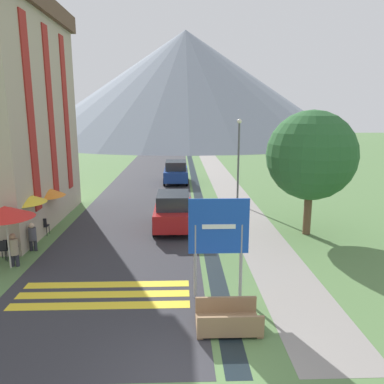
{
  "coord_description": "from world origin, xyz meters",
  "views": [
    {
      "loc": [
        -0.05,
        -6.98,
        5.65
      ],
      "look_at": [
        0.5,
        10.0,
        2.04
      ],
      "focal_mm": 35.0,
      "sensor_mm": 36.0,
      "label": 1
    }
  ],
  "objects_px": {
    "parked_car_near": "(173,211)",
    "cafe_chair_far_right": "(39,224)",
    "road_sign": "(219,234)",
    "parked_car_far": "(176,172)",
    "footbridge": "(228,321)",
    "streetlamp": "(239,155)",
    "cafe_chair_far_left": "(43,225)",
    "cafe_umbrella_rear_orange": "(43,191)",
    "cafe_umbrella_front_red": "(5,212)",
    "tree_by_path": "(311,156)",
    "cafe_chair_near_left": "(3,248)",
    "cafe_umbrella_middle_yellow": "(21,197)",
    "person_seated_far": "(32,235)",
    "person_seated_near": "(14,248)",
    "cafe_chair_near_right": "(10,247)"
  },
  "relations": [
    {
      "from": "road_sign",
      "to": "streetlamp",
      "type": "height_order",
      "value": "streetlamp"
    },
    {
      "from": "cafe_chair_far_left",
      "to": "person_seated_far",
      "type": "height_order",
      "value": "person_seated_far"
    },
    {
      "from": "footbridge",
      "to": "parked_car_near",
      "type": "bearing_deg",
      "value": 100.18
    },
    {
      "from": "cafe_chair_far_left",
      "to": "cafe_chair_far_right",
      "type": "xyz_separation_m",
      "value": [
        -0.23,
        0.14,
        0.0
      ]
    },
    {
      "from": "cafe_umbrella_middle_yellow",
      "to": "cafe_umbrella_rear_orange",
      "type": "height_order",
      "value": "cafe_umbrella_middle_yellow"
    },
    {
      "from": "streetlamp",
      "to": "cafe_umbrella_front_red",
      "type": "bearing_deg",
      "value": -136.03
    },
    {
      "from": "tree_by_path",
      "to": "parked_car_near",
      "type": "bearing_deg",
      "value": 170.56
    },
    {
      "from": "cafe_umbrella_front_red",
      "to": "cafe_umbrella_rear_orange",
      "type": "distance_m",
      "value": 4.88
    },
    {
      "from": "cafe_chair_far_left",
      "to": "tree_by_path",
      "type": "distance_m",
      "value": 12.82
    },
    {
      "from": "cafe_chair_far_right",
      "to": "person_seated_far",
      "type": "bearing_deg",
      "value": -75.28
    },
    {
      "from": "cafe_chair_far_left",
      "to": "cafe_umbrella_front_red",
      "type": "relative_size",
      "value": 0.36
    },
    {
      "from": "footbridge",
      "to": "person_seated_far",
      "type": "bearing_deg",
      "value": 140.87
    },
    {
      "from": "streetlamp",
      "to": "cafe_umbrella_middle_yellow",
      "type": "bearing_deg",
      "value": -145.65
    },
    {
      "from": "cafe_umbrella_middle_yellow",
      "to": "cafe_umbrella_rear_orange",
      "type": "xyz_separation_m",
      "value": [
        0.06,
        2.38,
        -0.22
      ]
    },
    {
      "from": "parked_car_near",
      "to": "cafe_chair_near_left",
      "type": "xyz_separation_m",
      "value": [
        -6.54,
        -3.96,
        -0.4
      ]
    },
    {
      "from": "road_sign",
      "to": "cafe_chair_far_right",
      "type": "relative_size",
      "value": 3.72
    },
    {
      "from": "cafe_umbrella_front_red",
      "to": "cafe_chair_far_right",
      "type": "bearing_deg",
      "value": 94.86
    },
    {
      "from": "cafe_chair_far_left",
      "to": "cafe_umbrella_rear_orange",
      "type": "relative_size",
      "value": 0.39
    },
    {
      "from": "parked_car_far",
      "to": "road_sign",
      "type": "bearing_deg",
      "value": -85.64
    },
    {
      "from": "streetlamp",
      "to": "person_seated_near",
      "type": "bearing_deg",
      "value": -136.23
    },
    {
      "from": "parked_car_near",
      "to": "person_seated_near",
      "type": "relative_size",
      "value": 3.09
    },
    {
      "from": "cafe_chair_near_left",
      "to": "person_seated_far",
      "type": "height_order",
      "value": "person_seated_far"
    },
    {
      "from": "person_seated_far",
      "to": "cafe_chair_near_left",
      "type": "bearing_deg",
      "value": -124.81
    },
    {
      "from": "parked_car_far",
      "to": "cafe_umbrella_front_red",
      "type": "distance_m",
      "value": 18.08
    },
    {
      "from": "parked_car_far",
      "to": "streetlamp",
      "type": "distance_m",
      "value": 8.72
    },
    {
      "from": "parked_car_near",
      "to": "cafe_chair_far_right",
      "type": "xyz_separation_m",
      "value": [
        -6.29,
        -0.76,
        -0.4
      ]
    },
    {
      "from": "cafe_chair_near_right",
      "to": "cafe_umbrella_rear_orange",
      "type": "relative_size",
      "value": 0.39
    },
    {
      "from": "footbridge",
      "to": "road_sign",
      "type": "bearing_deg",
      "value": 93.21
    },
    {
      "from": "road_sign",
      "to": "parked_car_far",
      "type": "relative_size",
      "value": 0.76
    },
    {
      "from": "cafe_umbrella_middle_yellow",
      "to": "person_seated_near",
      "type": "height_order",
      "value": "cafe_umbrella_middle_yellow"
    },
    {
      "from": "cafe_chair_near_right",
      "to": "footbridge",
      "type": "bearing_deg",
      "value": -31.07
    },
    {
      "from": "tree_by_path",
      "to": "cafe_umbrella_rear_orange",
      "type": "bearing_deg",
      "value": 174.46
    },
    {
      "from": "cafe_chair_near_left",
      "to": "cafe_umbrella_front_red",
      "type": "height_order",
      "value": "cafe_umbrella_front_red"
    },
    {
      "from": "cafe_chair_near_left",
      "to": "streetlamp",
      "type": "bearing_deg",
      "value": 38.94
    },
    {
      "from": "cafe_chair_far_right",
      "to": "cafe_chair_near_right",
      "type": "height_order",
      "value": "same"
    },
    {
      "from": "footbridge",
      "to": "person_seated_near",
      "type": "height_order",
      "value": "person_seated_near"
    },
    {
      "from": "footbridge",
      "to": "parked_car_near",
      "type": "xyz_separation_m",
      "value": [
        -1.6,
        8.91,
        0.68
      ]
    },
    {
      "from": "cafe_chair_near_left",
      "to": "streetlamp",
      "type": "distance_m",
      "value": 13.96
    },
    {
      "from": "cafe_umbrella_front_red",
      "to": "cafe_umbrella_rear_orange",
      "type": "xyz_separation_m",
      "value": [
        -0.39,
        4.85,
        -0.25
      ]
    },
    {
      "from": "cafe_chair_near_left",
      "to": "cafe_umbrella_middle_yellow",
      "type": "distance_m",
      "value": 2.39
    },
    {
      "from": "cafe_chair_near_left",
      "to": "cafe_umbrella_rear_orange",
      "type": "xyz_separation_m",
      "value": [
        0.19,
        4.14,
        1.39
      ]
    },
    {
      "from": "parked_car_far",
      "to": "cafe_umbrella_rear_orange",
      "type": "distance_m",
      "value": 13.77
    },
    {
      "from": "parked_car_near",
      "to": "cafe_chair_far_right",
      "type": "bearing_deg",
      "value": -173.12
    },
    {
      "from": "cafe_chair_near_left",
      "to": "cafe_chair_far_right",
      "type": "distance_m",
      "value": 3.21
    },
    {
      "from": "cafe_umbrella_rear_orange",
      "to": "person_seated_near",
      "type": "height_order",
      "value": "cafe_umbrella_rear_orange"
    },
    {
      "from": "parked_car_near",
      "to": "person_seated_far",
      "type": "distance_m",
      "value": 6.48
    },
    {
      "from": "footbridge",
      "to": "parked_car_near",
      "type": "height_order",
      "value": "parked_car_near"
    },
    {
      "from": "road_sign",
      "to": "person_seated_far",
      "type": "relative_size",
      "value": 2.63
    },
    {
      "from": "person_seated_far",
      "to": "streetlamp",
      "type": "bearing_deg",
      "value": 38.58
    },
    {
      "from": "cafe_chair_far_left",
      "to": "cafe_chair_far_right",
      "type": "height_order",
      "value": "same"
    }
  ]
}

